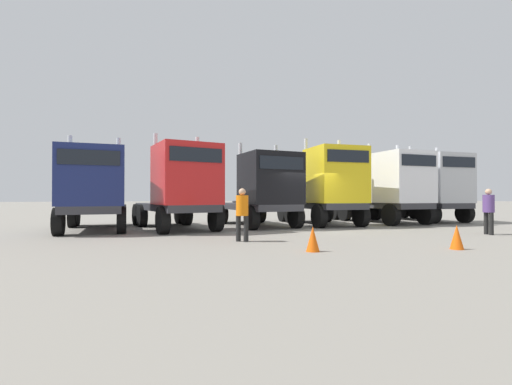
{
  "coord_description": "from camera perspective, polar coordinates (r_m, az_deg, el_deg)",
  "views": [
    {
      "loc": [
        -7.43,
        -13.89,
        1.46
      ],
      "look_at": [
        -1.51,
        3.31,
        1.65
      ],
      "focal_mm": 25.53,
      "sensor_mm": 36.0,
      "label": 1
    }
  ],
  "objects": [
    {
      "name": "semi_truck_silver",
      "position": [
        23.15,
        25.96,
        0.7
      ],
      "size": [
        2.8,
        6.35,
        4.39
      ],
      "rotation": [
        0.0,
        0.0,
        -1.61
      ],
      "color": "#333338",
      "rests_on": "ground"
    },
    {
      "name": "semi_truck_navy",
      "position": [
        16.39,
        -24.11,
        0.5
      ],
      "size": [
        2.63,
        6.21,
        4.0
      ],
      "rotation": [
        0.0,
        0.0,
        -1.56
      ],
      "color": "#333338",
      "rests_on": "ground"
    },
    {
      "name": "traffic_cone_near",
      "position": [
        11.5,
        28.94,
        -6.12
      ],
      "size": [
        0.36,
        0.36,
        0.68
      ],
      "primitive_type": "cone",
      "color": "#F2590C",
      "rests_on": "ground"
    },
    {
      "name": "visitor_with_camera",
      "position": [
        16.48,
        32.64,
        -2.06
      ],
      "size": [
        0.49,
        0.49,
        1.75
      ],
      "rotation": [
        0.0,
        0.0,
        6.01
      ],
      "color": "black",
      "rests_on": "ground"
    },
    {
      "name": "semi_truck_red",
      "position": [
        15.9,
        -11.6,
        0.9
      ],
      "size": [
        3.55,
        6.57,
        4.18
      ],
      "rotation": [
        0.0,
        0.0,
        -1.4
      ],
      "color": "#333338",
      "rests_on": "ground"
    },
    {
      "name": "semi_truck_black",
      "position": [
        17.29,
        1.1,
        0.42
      ],
      "size": [
        3.07,
        6.54,
        4.02
      ],
      "rotation": [
        0.0,
        0.0,
        -1.48
      ],
      "color": "#333338",
      "rests_on": "ground"
    },
    {
      "name": "ground",
      "position": [
        15.82,
        9.16,
        -5.9
      ],
      "size": [
        200.0,
        200.0,
        0.0
      ],
      "primitive_type": "plane",
      "color": "gray"
    },
    {
      "name": "semi_truck_white",
      "position": [
        20.76,
        20.57,
        0.76
      ],
      "size": [
        2.66,
        6.41,
        4.33
      ],
      "rotation": [
        0.0,
        0.0,
        -1.55
      ],
      "color": "#333338",
      "rests_on": "ground"
    },
    {
      "name": "traffic_cone_mid",
      "position": [
        9.79,
        8.89,
        -7.19
      ],
      "size": [
        0.36,
        0.36,
        0.67
      ],
      "primitive_type": "cone",
      "color": "#F2590C",
      "rests_on": "ground"
    },
    {
      "name": "semi_truck_yellow",
      "position": [
        18.43,
        11.44,
        1.02
      ],
      "size": [
        2.77,
        5.98,
        4.4
      ],
      "rotation": [
        0.0,
        0.0,
        -1.61
      ],
      "color": "#333338",
      "rests_on": "ground"
    },
    {
      "name": "visitor_in_hivis",
      "position": [
        11.76,
        -2.18,
        -2.87
      ],
      "size": [
        0.57,
        0.57,
        1.72
      ],
      "rotation": [
        0.0,
        0.0,
        0.78
      ],
      "color": "black",
      "rests_on": "ground"
    }
  ]
}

